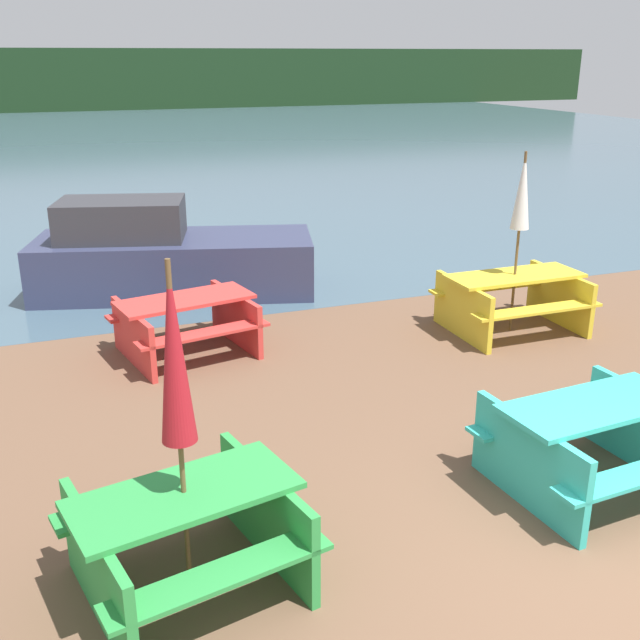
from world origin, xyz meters
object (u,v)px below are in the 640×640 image
picnic_table_yellow (513,296)px  picnic_table_teal (591,438)px  umbrella_white (522,193)px  picnic_table_red (186,320)px  boat (166,257)px  umbrella_crimson (174,357)px  picnic_table_green (187,531)px

picnic_table_yellow → picnic_table_teal: bearing=-114.8°
picnic_table_teal → umbrella_white: bearing=65.2°
picnic_table_red → boat: bearing=85.5°
umbrella_crimson → umbrella_white: umbrella_white is taller
picnic_table_yellow → umbrella_white: 1.40m
picnic_table_green → umbrella_crimson: bearing=180.0°
picnic_table_red → umbrella_white: bearing=-9.2°
picnic_table_green → boat: (1.06, 7.11, 0.11)m
picnic_table_green → umbrella_crimson: size_ratio=0.74×
picnic_table_green → picnic_table_yellow: bearing=35.5°
picnic_table_red → umbrella_white: size_ratio=0.78×
picnic_table_green → picnic_table_teal: picnic_table_teal is taller
picnic_table_teal → picnic_table_red: (-2.66, 4.30, -0.03)m
boat → picnic_table_teal: bearing=-55.3°
picnic_table_teal → picnic_table_red: bearing=121.8°
picnic_table_red → boat: 2.73m
boat → picnic_table_red: bearing=-79.0°
picnic_table_green → umbrella_crimson: umbrella_crimson is taller
picnic_table_green → picnic_table_teal: 3.51m
picnic_table_red → umbrella_white: 4.61m
picnic_table_yellow → boat: 5.34m
picnic_table_teal → umbrella_white: umbrella_white is taller
picnic_table_green → picnic_table_teal: size_ratio=1.04×
picnic_table_yellow → umbrella_white: bearing=180.0°
picnic_table_yellow → picnic_table_green: bearing=-144.5°
boat → umbrella_crimson: bearing=-83.0°
umbrella_crimson → umbrella_white: 6.35m
picnic_table_yellow → picnic_table_red: (-4.32, 0.70, -0.04)m
picnic_table_teal → picnic_table_yellow: 3.96m
picnic_table_red → umbrella_white: umbrella_white is taller
picnic_table_teal → picnic_table_red: picnic_table_teal is taller
picnic_table_green → umbrella_white: (5.17, 3.69, 1.42)m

